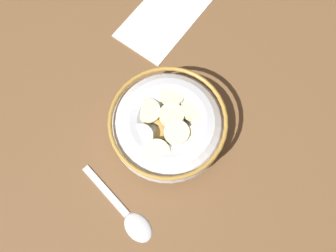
{
  "coord_description": "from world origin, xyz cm",
  "views": [
    {
      "loc": [
        13.17,
        7.51,
        48.74
      ],
      "look_at": [
        0.0,
        0.0,
        3.0
      ],
      "focal_mm": 36.49,
      "sensor_mm": 36.0,
      "label": 1
    }
  ],
  "objects": [
    {
      "name": "folded_napkin",
      "position": [
        -17.19,
        -10.68,
        0.15
      ],
      "size": [
        16.84,
        11.26,
        0.3
      ],
      "primitive_type": "cube",
      "rotation": [
        0.0,
        0.0,
        -0.11
      ],
      "color": "white",
      "rests_on": "ground_plane"
    },
    {
      "name": "cereal_bowl",
      "position": [
        0.0,
        0.02,
        3.12
      ],
      "size": [
        16.3,
        16.3,
        5.91
      ],
      "color": "silver",
      "rests_on": "ground_plane"
    },
    {
      "name": "spoon",
      "position": [
        13.47,
        1.73,
        0.35
      ],
      "size": [
        6.0,
        13.78,
        0.8
      ],
      "color": "silver",
      "rests_on": "ground_plane"
    },
    {
      "name": "ground_plane",
      "position": [
        0.0,
        0.0,
        -1.0
      ],
      "size": [
        136.18,
        136.18,
        2.0
      ],
      "primitive_type": "cube",
      "color": "brown"
    }
  ]
}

